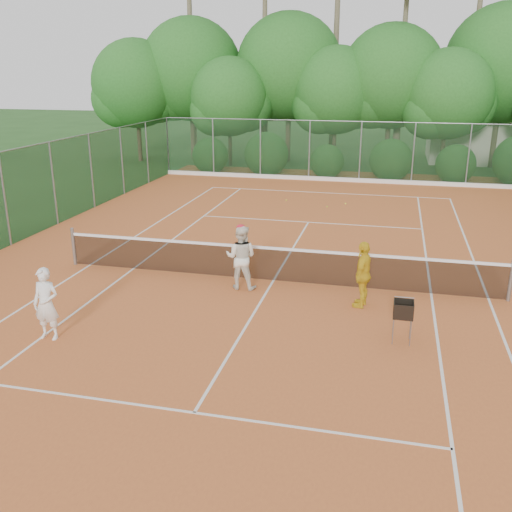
{
  "coord_description": "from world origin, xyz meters",
  "views": [
    {
      "loc": [
        2.92,
        -14.14,
        5.47
      ],
      "look_at": [
        -0.19,
        -1.2,
        1.1
      ],
      "focal_mm": 40.0,
      "sensor_mm": 36.0,
      "label": 1
    }
  ],
  "objects_px": {
    "player_white": "(46,304)",
    "ball_hopper": "(403,310)",
    "player_yellow": "(363,274)",
    "player_center_grp": "(241,257)"
  },
  "relations": [
    {
      "from": "player_yellow",
      "to": "ball_hopper",
      "type": "height_order",
      "value": "player_yellow"
    },
    {
      "from": "player_center_grp",
      "to": "player_yellow",
      "type": "relative_size",
      "value": 1.06
    },
    {
      "from": "player_white",
      "to": "player_yellow",
      "type": "xyz_separation_m",
      "value": [
        6.34,
        3.32,
        0.03
      ]
    },
    {
      "from": "player_yellow",
      "to": "player_center_grp",
      "type": "bearing_deg",
      "value": -86.99
    },
    {
      "from": "player_center_grp",
      "to": "ball_hopper",
      "type": "bearing_deg",
      "value": -28.57
    },
    {
      "from": "player_white",
      "to": "ball_hopper",
      "type": "relative_size",
      "value": 1.74
    },
    {
      "from": "player_yellow",
      "to": "ball_hopper",
      "type": "relative_size",
      "value": 1.8
    },
    {
      "from": "player_center_grp",
      "to": "player_white",
      "type": "bearing_deg",
      "value": -130.17
    },
    {
      "from": "player_white",
      "to": "ball_hopper",
      "type": "distance_m",
      "value": 7.44
    },
    {
      "from": "player_white",
      "to": "ball_hopper",
      "type": "bearing_deg",
      "value": 11.47
    }
  ]
}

